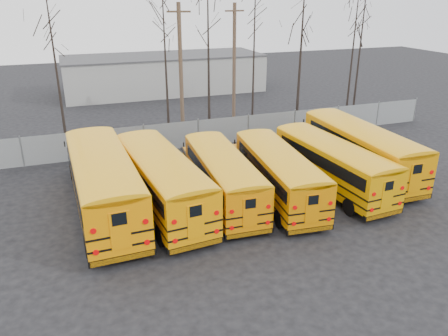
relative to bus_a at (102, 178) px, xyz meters
name	(u,v)px	position (x,y,z in m)	size (l,w,h in m)	color
ground	(267,219)	(7.63, -3.45, -1.97)	(120.00, 120.00, 0.00)	black
fence	(198,133)	(7.63, 8.55, -0.97)	(40.00, 0.04, 2.00)	gray
distant_building	(164,74)	(9.63, 28.55, 0.03)	(22.00, 8.00, 4.00)	#9F9F9A
bus_a	(102,178)	(0.00, 0.00, 0.00)	(3.15, 12.11, 3.37)	black
bus_b	(160,176)	(2.86, -0.46, -0.14)	(3.55, 11.35, 3.13)	black
bus_c	(222,173)	(6.16, -0.71, -0.32)	(2.90, 10.21, 2.83)	black
bus_d	(277,170)	(9.13, -1.34, -0.30)	(3.30, 10.33, 2.85)	black
bus_e	(330,161)	(12.58, -1.21, -0.27)	(3.08, 10.50, 2.90)	black
bus_f	(359,145)	(15.47, 0.13, -0.11)	(2.81, 11.38, 3.17)	black
utility_pole_left	(181,70)	(7.35, 12.00, 3.18)	(1.74, 0.64, 10.02)	brown
utility_pole_right	(234,61)	(12.97, 15.10, 3.11)	(1.76, 0.31, 9.90)	brown
tree_2	(57,73)	(-1.63, 12.34, 3.37)	(0.26, 0.26, 10.68)	black
tree_3	(166,67)	(6.08, 11.51, 3.52)	(0.26, 0.26, 10.99)	black
tree_4	(208,58)	(9.75, 12.46, 3.89)	(0.26, 0.26, 11.73)	black
tree_5	(254,51)	(13.32, 11.69, 4.37)	(0.26, 0.26, 12.67)	black
tree_6	(300,56)	(17.72, 11.96, 3.75)	(0.26, 0.26, 11.45)	black
tree_7	(352,55)	(22.68, 11.67, 3.62)	(0.26, 0.26, 11.19)	black
tree_8	(360,45)	(24.97, 13.76, 4.21)	(0.26, 0.26, 12.36)	black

